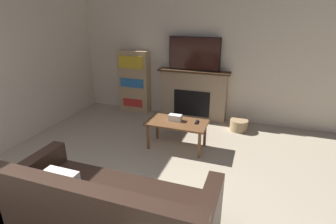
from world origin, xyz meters
name	(u,v)px	position (x,y,z in m)	size (l,w,h in m)	color
wall_back	(192,55)	(0.00, 4.22, 1.35)	(6.02, 0.06, 2.70)	beige
wall_side	(15,66)	(-2.54, 2.10, 1.35)	(0.06, 5.19, 2.70)	beige
fireplace	(193,94)	(0.08, 4.08, 0.53)	(1.52, 0.28, 1.06)	tan
tv	(194,54)	(0.08, 4.06, 1.40)	(1.07, 0.03, 0.68)	black
couch	(108,215)	(0.11, 0.56, 0.31)	(2.11, 0.95, 0.90)	black
coffee_table	(177,125)	(0.17, 2.66, 0.41)	(1.00, 0.54, 0.48)	brown
tissue_box	(175,118)	(0.12, 2.71, 0.53)	(0.22, 0.12, 0.10)	white
remote_control	(197,122)	(0.49, 2.73, 0.49)	(0.04, 0.15, 0.02)	black
bookshelf	(134,81)	(-1.30, 4.06, 0.70)	(0.70, 0.29, 1.40)	tan
storage_basket	(239,125)	(1.11, 3.73, 0.11)	(0.35, 0.35, 0.22)	tan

